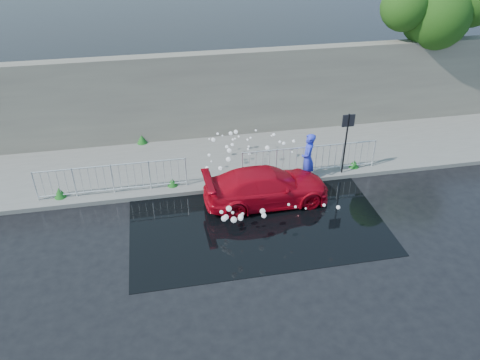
# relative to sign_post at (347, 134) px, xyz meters

# --- Properties ---
(ground) EXTENTS (90.00, 90.00, 0.00)m
(ground) POSITION_rel_sign_post_xyz_m (-4.20, -3.10, -1.72)
(ground) COLOR black
(ground) RESTS_ON ground
(pavement) EXTENTS (30.00, 4.00, 0.15)m
(pavement) POSITION_rel_sign_post_xyz_m (-4.20, 1.90, -1.65)
(pavement) COLOR #61605C
(pavement) RESTS_ON ground
(curb) EXTENTS (30.00, 0.25, 0.16)m
(curb) POSITION_rel_sign_post_xyz_m (-4.20, -0.10, -1.64)
(curb) COLOR #61605C
(curb) RESTS_ON ground
(retaining_wall) EXTENTS (30.00, 0.60, 3.50)m
(retaining_wall) POSITION_rel_sign_post_xyz_m (-4.20, 4.10, 0.18)
(retaining_wall) COLOR #615951
(retaining_wall) RESTS_ON pavement
(puddle) EXTENTS (8.00, 5.00, 0.01)m
(puddle) POSITION_rel_sign_post_xyz_m (-3.70, -2.10, -1.72)
(puddle) COLOR black
(puddle) RESTS_ON ground
(sign_post) EXTENTS (0.45, 0.06, 2.50)m
(sign_post) POSITION_rel_sign_post_xyz_m (0.00, 0.00, 0.00)
(sign_post) COLOR black
(sign_post) RESTS_ON ground
(tree) EXTENTS (5.13, 2.84, 6.35)m
(tree) POSITION_rel_sign_post_xyz_m (5.46, 4.31, 3.08)
(tree) COLOR #332114
(tree) RESTS_ON ground
(railing_left) EXTENTS (5.05, 0.05, 1.10)m
(railing_left) POSITION_rel_sign_post_xyz_m (-8.20, 0.25, -0.99)
(railing_left) COLOR silver
(railing_left) RESTS_ON pavement
(railing_right) EXTENTS (5.05, 0.05, 1.10)m
(railing_right) POSITION_rel_sign_post_xyz_m (-1.20, 0.25, -0.99)
(railing_right) COLOR silver
(railing_right) RESTS_ON pavement
(weeds) EXTENTS (12.17, 3.93, 0.39)m
(weeds) POSITION_rel_sign_post_xyz_m (-4.52, 1.40, -1.40)
(weeds) COLOR #134A18
(weeds) RESTS_ON pavement
(water_spray) EXTENTS (3.68, 5.79, 1.05)m
(water_spray) POSITION_rel_sign_post_xyz_m (-3.82, -0.41, -0.93)
(water_spray) COLOR white
(water_spray) RESTS_ON ground
(red_car) EXTENTS (4.26, 1.84, 1.22)m
(red_car) POSITION_rel_sign_post_xyz_m (-3.13, -1.10, -1.11)
(red_car) COLOR #B00717
(red_car) RESTS_ON ground
(person) EXTENTS (0.65, 0.80, 1.90)m
(person) POSITION_rel_sign_post_xyz_m (-1.40, -0.10, -0.78)
(person) COLOR blue
(person) RESTS_ON ground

